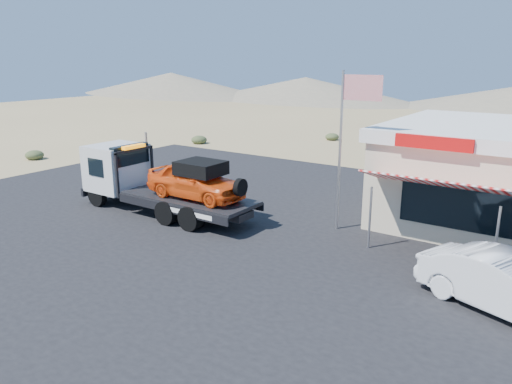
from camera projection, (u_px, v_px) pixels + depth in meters
ground at (167, 238)px, 18.41m from camera, size 120.00×120.00×0.00m
asphalt_lot at (257, 226)px, 19.68m from camera, size 32.00×24.00×0.02m
tow_truck at (162, 179)px, 21.00m from camera, size 8.28×2.46×2.77m
white_sedan at (507, 285)px, 12.89m from camera, size 4.86×3.03×1.51m
flagpole at (347, 133)px, 18.27m from camera, size 1.55×0.10×6.00m
desert_scrub at (114, 155)px, 32.48m from camera, size 29.18×35.67×0.65m
distant_hills at (405, 92)px, 67.00m from camera, size 126.00×48.00×4.20m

